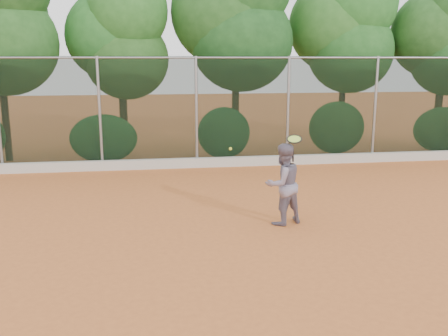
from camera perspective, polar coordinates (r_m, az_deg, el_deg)
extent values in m
plane|color=#C2652D|center=(9.57, 0.89, -8.62)|extent=(80.00, 80.00, 0.00)
cube|color=#BCB8AE|center=(16.04, -3.04, 0.61)|extent=(24.00, 0.20, 0.30)
imported|color=slate|center=(10.50, 6.74, -1.84)|extent=(1.02, 0.92, 1.73)
cube|color=black|center=(15.96, -3.17, 6.37)|extent=(24.00, 0.01, 3.50)
cylinder|color=gray|center=(15.87, -3.24, 12.49)|extent=(24.00, 0.06, 0.06)
cylinder|color=gray|center=(15.97, -14.01, 6.03)|extent=(0.09, 0.09, 3.50)
cylinder|color=gray|center=(15.96, -3.17, 6.37)|extent=(0.09, 0.09, 3.50)
cylinder|color=gray|center=(16.51, 7.32, 6.49)|extent=(0.09, 0.09, 3.50)
cylinder|color=gray|center=(17.56, 16.86, 6.42)|extent=(0.09, 0.09, 3.50)
cylinder|color=#3B2316|center=(18.47, -23.68, 5.24)|extent=(0.24, 0.24, 2.90)
ellipsoid|color=#356F2A|center=(18.22, -23.83, 12.89)|extent=(3.50, 2.90, 3.40)
cylinder|color=#3B2716|center=(18.27, -11.37, 5.19)|extent=(0.28, 0.28, 2.40)
ellipsoid|color=#24501B|center=(18.02, -11.04, 12.12)|extent=(2.90, 2.40, 2.80)
ellipsoid|color=#205C1F|center=(18.37, -12.72, 14.55)|extent=(3.20, 2.70, 3.10)
ellipsoid|color=#235D20|center=(17.89, -10.96, 17.26)|extent=(2.70, 2.30, 2.90)
cylinder|color=#44301A|center=(18.17, 1.31, 6.34)|extent=(0.26, 0.26, 3.00)
ellipsoid|color=#276225|center=(18.01, 2.06, 14.25)|extent=(3.60, 3.00, 3.50)
ellipsoid|color=#33712B|center=(18.28, 0.29, 17.37)|extent=(3.90, 3.20, 3.80)
cylinder|color=#3E2618|center=(19.49, 13.24, 5.99)|extent=(0.24, 0.24, 2.70)
ellipsoid|color=#1D521C|center=(19.36, 14.27, 12.87)|extent=(3.20, 2.70, 3.10)
ellipsoid|color=#255A1F|center=(19.49, 12.66, 15.60)|extent=(3.50, 2.90, 3.40)
ellipsoid|color=#216122|center=(19.40, 14.96, 17.87)|extent=(3.00, 2.50, 3.10)
cylinder|color=#3F2B18|center=(20.80, 23.21, 5.42)|extent=(0.28, 0.28, 2.50)
ellipsoid|color=#336A28|center=(20.71, 22.93, 13.90)|extent=(3.30, 2.80, 3.20)
ellipsoid|color=#2D732C|center=(16.88, -13.60, 3.29)|extent=(2.20, 1.16, 1.60)
ellipsoid|color=#276628|center=(16.97, -0.02, 4.03)|extent=(1.80, 1.04, 1.76)
ellipsoid|color=#326A28|center=(17.98, 12.74, 4.52)|extent=(2.00, 1.10, 1.84)
ellipsoid|color=#326727|center=(19.79, 23.63, 4.05)|extent=(2.16, 1.12, 1.64)
cylinder|color=black|center=(10.46, 7.89, 1.46)|extent=(0.09, 0.17, 0.31)
torus|color=black|center=(10.34, 8.04, 3.30)|extent=(0.40, 0.39, 0.15)
cylinder|color=#BDE142|center=(10.34, 8.04, 3.30)|extent=(0.34, 0.32, 0.12)
sphere|color=gold|center=(9.57, 0.74, 2.21)|extent=(0.06, 0.06, 0.06)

